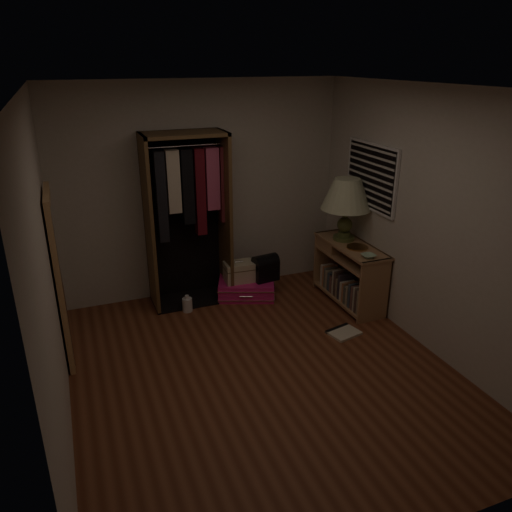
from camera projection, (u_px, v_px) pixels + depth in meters
name	position (u px, v px, depth m)	size (l,w,h in m)	color
ground	(263.00, 371.00, 4.81)	(4.00, 4.00, 0.00)	#5F2E1B
room_walls	(270.00, 221.00, 4.31)	(3.52, 4.02, 2.60)	beige
console_bookshelf	(348.00, 271.00, 6.07)	(0.42, 1.12, 0.75)	#9C704B
open_wardrobe	(188.00, 205.00, 5.81)	(0.98, 0.50, 2.05)	brown
floor_mirror	(60.00, 278.00, 4.78)	(0.06, 0.80, 1.70)	tan
pink_suitcase	(246.00, 288.00, 6.29)	(0.84, 0.73, 0.21)	#DA1A6E
train_case	(239.00, 272.00, 6.19)	(0.38, 0.27, 0.26)	#C4B795
black_bag	(265.00, 267.00, 6.20)	(0.33, 0.24, 0.33)	black
table_lamp	(347.00, 195.00, 5.87)	(0.79, 0.79, 0.75)	#465127
brass_tray	(357.00, 247.00, 5.80)	(0.30, 0.30, 0.01)	olive
ceramic_bowl	(369.00, 256.00, 5.52)	(0.15, 0.15, 0.04)	#9DBC9D
white_jug	(187.00, 304.00, 5.91)	(0.15, 0.15, 0.21)	silver
floor_book	(343.00, 332.00, 5.47)	(0.37, 0.32, 0.03)	beige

